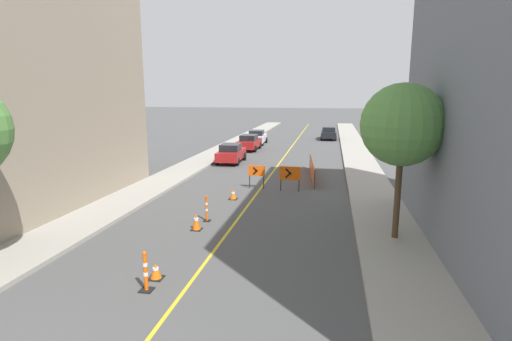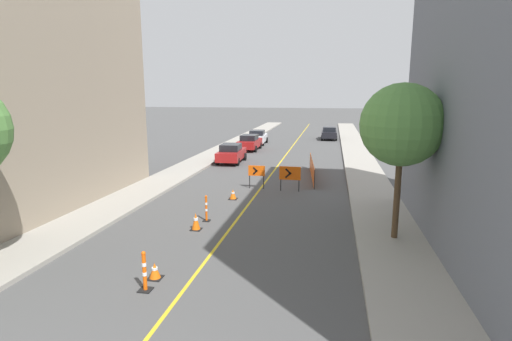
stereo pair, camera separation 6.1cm
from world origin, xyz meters
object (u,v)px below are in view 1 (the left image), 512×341
parked_car_curb_far (257,137)px  street_tree_right_near (402,125)px  delineator_post_rear (207,210)px  parked_car_opposite_side (329,133)px  arrow_barricade_secondary (290,174)px  parked_car_curb_near (231,153)px  parked_car_curb_mid (249,142)px  arrow_barricade_primary (257,172)px  delineator_post_front (146,274)px  traffic_cone_third (196,221)px  traffic_cone_second (156,271)px  traffic_cone_fourth (233,194)px

parked_car_curb_far → street_tree_right_near: size_ratio=0.73×
parked_car_curb_far → street_tree_right_near: (10.84, -28.71, 3.77)m
delineator_post_rear → parked_car_opposite_side: bearing=81.3°
arrow_barricade_secondary → parked_car_curb_near: 10.66m
parked_car_curb_mid → parked_car_opposite_side: bearing=55.7°
arrow_barricade_primary → arrow_barricade_secondary: size_ratio=0.95×
delineator_post_front → parked_car_curb_near: size_ratio=0.28×
traffic_cone_third → parked_car_opposite_side: bearing=81.4°
traffic_cone_second → parked_car_opposite_side: 39.97m
traffic_cone_fourth → arrow_barricade_primary: size_ratio=0.39×
arrow_barricade_primary → parked_car_curb_mid: bearing=102.8°
traffic_cone_third → parked_car_curb_near: bearing=99.0°
traffic_cone_fourth → delineator_post_front: (-0.05, -10.52, 0.26)m
delineator_post_rear → parked_car_curb_mid: 22.89m
traffic_cone_second → street_tree_right_near: street_tree_right_near is taller
traffic_cone_second → delineator_post_front: bearing=-86.0°
street_tree_right_near → traffic_cone_fourth: bearing=147.4°
arrow_barricade_primary → traffic_cone_third: bearing=-98.8°
arrow_barricade_primary → street_tree_right_near: (6.97, -7.67, 3.54)m
traffic_cone_third → parked_car_curb_far: 29.00m
arrow_barricade_secondary → parked_car_curb_far: 22.15m
delineator_post_front → parked_car_curb_far: size_ratio=0.28×
arrow_barricade_secondary → parked_car_curb_near: size_ratio=0.34×
traffic_cone_third → traffic_cone_fourth: 5.15m
delineator_post_front → parked_car_opposite_side: (4.98, 40.43, 0.26)m
arrow_barricade_primary → parked_car_curb_far: bearing=100.0°
parked_car_opposite_side → traffic_cone_third: bearing=-98.3°
delineator_post_front → street_tree_right_near: 10.41m
traffic_cone_third → delineator_post_rear: bearing=86.1°
arrow_barricade_primary → street_tree_right_near: 10.95m
street_tree_right_near → parked_car_curb_mid: bearing=114.3°
traffic_cone_second → parked_car_opposite_side: parked_car_opposite_side is taller
arrow_barricade_secondary → arrow_barricade_primary: bearing=173.1°
delineator_post_front → parked_car_curb_near: parked_car_curb_near is taller
street_tree_right_near → arrow_barricade_primary: bearing=132.3°
traffic_cone_fourth → arrow_barricade_primary: 2.92m
parked_car_curb_far → street_tree_right_near: bearing=-72.4°
delineator_post_rear → traffic_cone_second: bearing=-88.4°
traffic_cone_fourth → parked_car_curb_near: 11.71m
delineator_post_rear → parked_car_opposite_side: size_ratio=0.28×
parked_car_curb_mid → street_tree_right_near: size_ratio=0.72×
parked_car_curb_near → street_tree_right_near: size_ratio=0.73×
arrow_barricade_secondary → street_tree_right_near: 9.53m
traffic_cone_fourth → parked_car_curb_near: parked_car_curb_near is taller
arrow_barricade_primary → delineator_post_rear: bearing=-99.6°
delineator_post_front → arrow_barricade_primary: bearing=86.3°
delineator_post_front → parked_car_curb_mid: size_ratio=0.29×
arrow_barricade_primary → parked_car_curb_mid: (-3.76, 16.10, -0.23)m
traffic_cone_second → traffic_cone_third: size_ratio=0.70×
traffic_cone_third → arrow_barricade_secondary: arrow_barricade_secondary is taller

